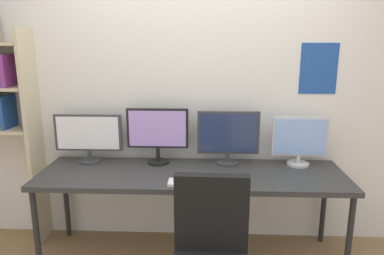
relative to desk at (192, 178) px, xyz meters
The scene contains 8 objects.
wall_back 0.74m from the desk, 89.89° to the left, with size 4.78×0.11×2.60m.
desk is the anchor object (origin of this frame).
monitor_far_left 0.94m from the desk, 166.32° to the left, with size 0.56×0.18×0.41m.
monitor_center_left 0.48m from the desk, 143.86° to the left, with size 0.51×0.18×0.47m.
monitor_center_right 0.46m from the desk, 36.14° to the left, with size 0.51×0.18×0.45m.
monitor_far_right 0.94m from the desk, 13.68° to the left, with size 0.45×0.18×0.41m.
keyboard_main 0.24m from the desk, 90.00° to the right, with size 0.32×0.13×0.02m, color silver.
computer_mouse 0.39m from the desk, 40.31° to the right, with size 0.06×0.10×0.03m, color #38383D.
Camera 1 is at (0.11, -2.05, 1.75)m, focal length 33.75 mm.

